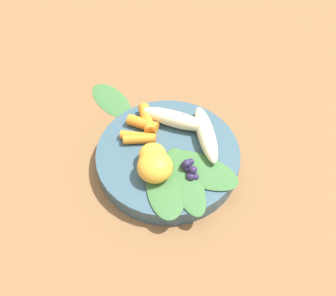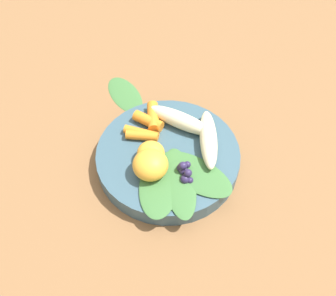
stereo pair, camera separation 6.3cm
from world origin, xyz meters
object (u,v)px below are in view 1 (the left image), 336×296
Objects in this scene: banana_peeled_right at (206,134)px; orange_segment_near at (155,167)px; bowl at (168,157)px; kale_leaf_stray at (111,99)px; banana_peeled_left at (175,119)px.

banana_peeled_right is 0.11m from orange_segment_near.
bowl is 0.18m from kale_leaf_stray.
banana_peeled_right is at bearing 167.15° from banana_peeled_left.
kale_leaf_stray is at bearing 45.20° from banana_peeled_right.
bowl reaches higher than kale_leaf_stray.
banana_peeled_right is at bearing 91.81° from orange_segment_near.
orange_segment_near is at bearing 121.29° from banana_peeled_right.
kale_leaf_stray is at bearing 177.53° from bowl.
orange_segment_near reaches higher than banana_peeled_right.
banana_peeled_left is at bearing 47.67° from banana_peeled_right.
banana_peeled_left is at bearing 130.02° from bowl.
bowl is 1.95× the size of banana_peeled_right.
kale_leaf_stray is at bearing -16.32° from banana_peeled_left.
bowl is at bearing 178.27° from kale_leaf_stray.
banana_peeled_right is at bearing -163.54° from kale_leaf_stray.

